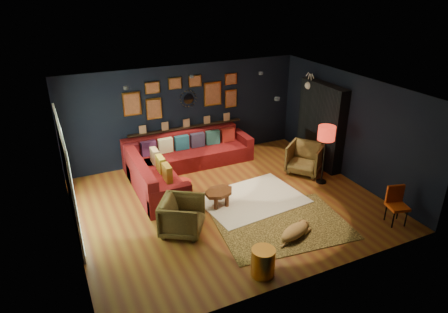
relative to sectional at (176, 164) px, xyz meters
name	(u,v)px	position (x,y,z in m)	size (l,w,h in m)	color
floor	(229,203)	(0.61, -1.81, -0.32)	(6.50, 6.50, 0.00)	brown
room_walls	(230,137)	(0.61, -1.81, 1.27)	(6.50, 6.50, 6.50)	black
sectional	(176,164)	(0.00, 0.00, 0.00)	(3.41, 2.69, 0.86)	maroon
ledge	(186,127)	(0.61, 0.87, 0.60)	(3.20, 0.12, 0.04)	black
gallery_wall	(184,95)	(0.60, 0.91, 1.48)	(3.15, 0.04, 1.02)	gold
sunburst_mirror	(188,99)	(0.71, 0.91, 1.38)	(0.47, 0.16, 0.47)	silver
fireplace	(320,128)	(3.71, -0.91, 0.70)	(0.31, 1.60, 2.20)	black
deer_head	(314,85)	(3.75, -0.41, 1.73)	(0.50, 0.28, 0.45)	white
sliding_door	(68,176)	(-2.60, -1.21, 0.78)	(0.06, 2.80, 2.20)	white
ceiling_spots	(214,83)	(0.61, -1.01, 2.24)	(3.30, 2.50, 0.06)	black
shag_rug	(252,199)	(1.16, -1.89, -0.31)	(2.25, 1.64, 0.03)	white
leopard_rug	(283,225)	(1.23, -3.07, -0.32)	(2.60, 1.86, 0.01)	tan
coffee_table	(219,194)	(0.36, -1.81, -0.01)	(0.84, 0.73, 0.35)	brown
pouf	(181,188)	(-0.22, -0.99, -0.14)	(0.47, 0.47, 0.31)	maroon
armchair_left	(182,214)	(-0.70, -2.41, 0.08)	(0.79, 0.74, 0.81)	#A3833F
armchair_right	(305,157)	(3.06, -1.21, 0.10)	(0.82, 0.77, 0.85)	#A3833F
gold_stool	(263,262)	(0.11, -4.16, -0.07)	(0.41, 0.41, 0.51)	gold
orange_chair	(396,202)	(3.38, -3.91, 0.15)	(0.46, 0.46, 0.80)	black
floor_lamp	(326,136)	(3.11, -1.87, 0.91)	(0.41, 0.41, 1.47)	black
dog	(295,230)	(1.21, -3.50, -0.15)	(1.03, 0.50, 0.32)	tan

